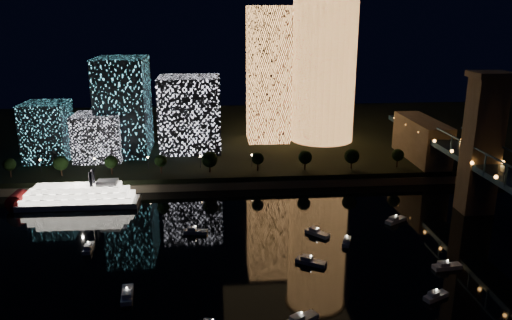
# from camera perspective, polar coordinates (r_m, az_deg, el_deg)

# --- Properties ---
(ground) EXTENTS (520.00, 520.00, 0.00)m
(ground) POSITION_cam_1_polar(r_m,az_deg,el_deg) (133.22, 8.06, -14.91)
(ground) COLOR black
(ground) RESTS_ON ground
(far_bank) EXTENTS (420.00, 160.00, 5.00)m
(far_bank) POSITION_cam_1_polar(r_m,az_deg,el_deg) (279.85, 0.95, 2.84)
(far_bank) COLOR black
(far_bank) RESTS_ON ground
(seawall) EXTENTS (420.00, 6.00, 3.00)m
(seawall) POSITION_cam_1_polar(r_m,az_deg,el_deg) (205.82, 3.12, -2.61)
(seawall) COLOR #6B5E4C
(seawall) RESTS_ON ground
(tower_cylindrical) EXTENTS (34.00, 34.00, 87.97)m
(tower_cylindrical) POSITION_cam_1_polar(r_m,az_deg,el_deg) (255.90, 7.82, 11.98)
(tower_cylindrical) COLOR #FFA251
(tower_cylindrical) RESTS_ON far_bank
(tower_rectangular) EXTENTS (21.03, 21.03, 66.91)m
(tower_rectangular) POSITION_cam_1_polar(r_m,az_deg,el_deg) (254.75, 1.41, 9.69)
(tower_rectangular) COLOR #FFA251
(tower_rectangular) RESTS_ON far_bank
(midrise_blocks) EXTENTS (86.42, 34.47, 44.38)m
(midrise_blocks) POSITION_cam_1_polar(r_m,az_deg,el_deg) (238.16, -13.73, 4.96)
(midrise_blocks) COLOR silver
(midrise_blocks) RESTS_ON far_bank
(riverboat) EXTENTS (46.87, 10.30, 14.09)m
(riverboat) POSITION_cam_1_polar(r_m,az_deg,el_deg) (196.22, -20.20, -3.99)
(riverboat) COLOR silver
(riverboat) RESTS_ON ground
(motorboats) EXTENTS (108.48, 72.35, 2.78)m
(motorboats) POSITION_cam_1_polar(r_m,az_deg,el_deg) (141.98, 3.05, -12.24)
(motorboats) COLOR silver
(motorboats) RESTS_ON ground
(esplanade_trees) EXTENTS (165.19, 6.64, 8.82)m
(esplanade_trees) POSITION_cam_1_polar(r_m,az_deg,el_deg) (206.92, -4.60, 0.07)
(esplanade_trees) COLOR black
(esplanade_trees) RESTS_ON far_bank
(street_lamps) EXTENTS (132.70, 0.70, 5.65)m
(street_lamps) POSITION_cam_1_polar(r_m,az_deg,el_deg) (213.19, -6.38, 0.12)
(street_lamps) COLOR black
(street_lamps) RESTS_ON far_bank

